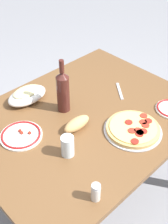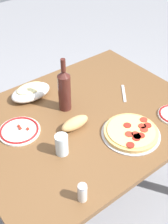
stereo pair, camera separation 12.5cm
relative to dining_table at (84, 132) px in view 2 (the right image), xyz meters
The scene contains 10 objects.
ground_plane 0.64m from the dining_table, ahead, with size 8.00×8.00×0.00m, color gray.
dining_table is the anchor object (origin of this frame).
pepperoni_pizza 0.31m from the dining_table, 68.78° to the right, with size 0.30×0.30×0.03m.
baked_pasta_dish 0.39m from the dining_table, 112.66° to the left, with size 0.24×0.15×0.08m.
wine_bottle 0.28m from the dining_table, 107.48° to the left, with size 0.07×0.07×0.31m.
water_glass 0.34m from the dining_table, 149.47° to the right, with size 0.06×0.06×0.11m, color silver.
side_plate_near 0.38m from the dining_table, 162.17° to the left, with size 0.21×0.21×0.02m.
bread_loaf 0.18m from the dining_table, 155.42° to the right, with size 0.16×0.07×0.06m, color tan.
spice_shaker 0.55m from the dining_table, 128.78° to the right, with size 0.04×0.04×0.09m.
fork_left 0.34m from the dining_table, ahead, with size 0.17×0.02×0.01m, color #B7B7BC.
Camera 2 is at (-0.75, -0.95, 1.80)m, focal length 46.81 mm.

